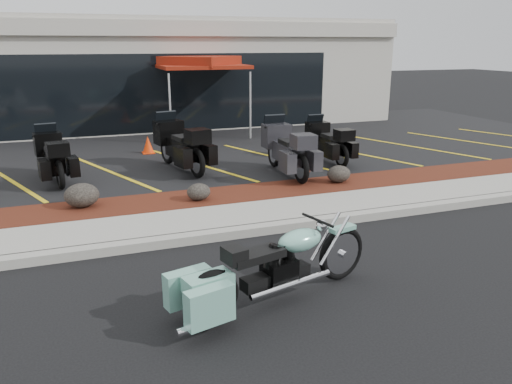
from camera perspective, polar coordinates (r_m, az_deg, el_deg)
name	(u,v)px	position (r m, az deg, el deg)	size (l,w,h in m)	color
ground	(284,253)	(7.83, 3.20, -6.93)	(90.00, 90.00, 0.00)	black
curb	(263,229)	(8.57, 0.86, -4.22)	(24.00, 0.25, 0.15)	gray
sidewalk	(250,216)	(9.19, -0.69, -2.76)	(24.00, 1.20, 0.15)	gray
mulch_bed	(231,198)	(10.27, -2.90, -0.64)	(24.00, 1.20, 0.16)	#35120C
upper_lot	(178,148)	(15.36, -8.86, 4.99)	(26.00, 9.60, 0.15)	black
dealership_building	(145,72)	(21.27, -12.53, 13.25)	(18.00, 8.16, 4.00)	#ABA79A
boulder_left	(82,195)	(9.92, -19.30, -0.35)	(0.64, 0.53, 0.45)	black
boulder_mid	(199,192)	(9.86, -6.58, 0.03)	(0.47, 0.39, 0.33)	black
boulder_right	(339,174)	(11.21, 9.44, 2.06)	(0.53, 0.44, 0.38)	black
hero_cruiser	(342,246)	(6.87, 9.75, -6.08)	(2.85, 0.72, 1.00)	#7ABEAA
touring_black_front	(48,149)	(12.70, -22.69, 4.59)	(2.08, 0.79, 1.21)	black
touring_black_mid	(167,138)	(12.93, -10.16, 6.14)	(2.32, 0.89, 1.35)	black
touring_grey	(274,141)	(12.39, 2.11, 5.86)	(2.27, 0.87, 1.32)	#2A2A2E
touring_black_rear	(315,135)	(13.71, 6.78, 6.45)	(1.98, 0.76, 1.15)	black
traffic_cone	(148,145)	(14.40, -12.24, 5.31)	(0.32, 0.32, 0.48)	#EA3507
popup_canopy	(200,64)	(16.98, -6.40, 14.38)	(2.94, 2.94, 2.57)	silver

